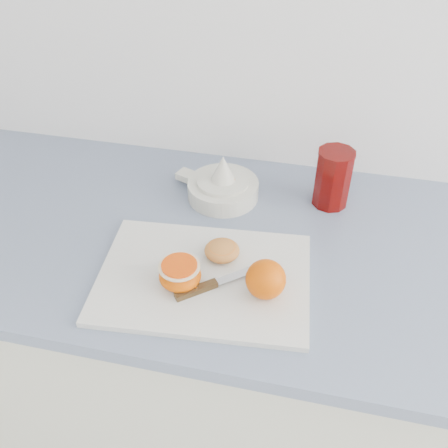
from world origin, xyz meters
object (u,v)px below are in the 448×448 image
object	(u,v)px
counter	(267,371)
citrus_juicer	(222,186)
red_tumbler	(333,180)
half_orange	(180,274)
cutting_board	(204,278)

from	to	relation	value
counter	citrus_juicer	world-z (taller)	citrus_juicer
counter	red_tumbler	xyz separation A→B (m)	(0.09, 0.16, 0.50)
half_orange	citrus_juicer	world-z (taller)	citrus_juicer
half_orange	counter	bearing A→B (deg)	45.28
cutting_board	half_orange	distance (m)	0.05
red_tumbler	citrus_juicer	bearing A→B (deg)	-172.85
counter	red_tumbler	world-z (taller)	red_tumbler
cutting_board	half_orange	xyz separation A→B (m)	(-0.04, -0.03, 0.03)
counter	cutting_board	xyz separation A→B (m)	(-0.12, -0.13, 0.45)
half_orange	red_tumbler	world-z (taller)	red_tumbler
citrus_juicer	cutting_board	bearing A→B (deg)	-84.71
counter	half_orange	xyz separation A→B (m)	(-0.16, -0.16, 0.48)
counter	red_tumbler	size ratio (longest dim) A/B	17.72
counter	citrus_juicer	bearing A→B (deg)	138.35
red_tumbler	half_orange	bearing A→B (deg)	-127.77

